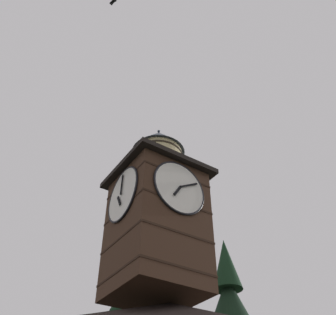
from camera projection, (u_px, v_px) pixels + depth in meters
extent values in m
cube|color=#422B1E|center=(157.00, 233.00, 17.65)|extent=(3.67, 3.67, 5.97)
cube|color=black|center=(156.00, 282.00, 16.21)|extent=(3.71, 3.71, 0.10)
cube|color=black|center=(156.00, 249.00, 17.15)|extent=(3.71, 3.71, 0.10)
cube|color=black|center=(157.00, 220.00, 18.10)|extent=(3.71, 3.71, 0.10)
cube|color=black|center=(157.00, 193.00, 19.05)|extent=(3.71, 3.71, 0.10)
cylinder|color=white|center=(179.00, 188.00, 17.37)|extent=(2.65, 0.10, 2.65)
torus|color=black|center=(180.00, 187.00, 17.36)|extent=(2.75, 0.10, 2.75)
cube|color=black|center=(177.00, 191.00, 17.05)|extent=(0.45, 0.04, 0.63)
cube|color=black|center=(189.00, 185.00, 17.68)|extent=(0.99, 0.04, 0.61)
sphere|color=black|center=(181.00, 187.00, 17.30)|extent=(0.10, 0.10, 0.10)
cylinder|color=white|center=(123.00, 194.00, 17.78)|extent=(0.10, 2.65, 2.65)
torus|color=black|center=(123.00, 194.00, 17.77)|extent=(0.10, 2.75, 2.75)
cube|color=black|center=(119.00, 201.00, 17.66)|extent=(0.04, 0.42, 0.64)
cube|color=black|center=(122.00, 184.00, 18.10)|extent=(0.04, 0.14, 1.09)
sphere|color=black|center=(121.00, 194.00, 17.73)|extent=(0.10, 0.10, 0.10)
cube|color=black|center=(158.00, 179.00, 19.63)|extent=(4.37, 4.37, 0.25)
cylinder|color=#D1BC84|center=(158.00, 164.00, 20.21)|extent=(2.53, 2.53, 1.60)
cylinder|color=#2D2319|center=(158.00, 173.00, 19.87)|extent=(2.59, 2.59, 0.10)
cylinder|color=#2D2319|center=(158.00, 164.00, 20.21)|extent=(2.59, 2.59, 0.10)
cylinder|color=#2D2319|center=(158.00, 157.00, 20.56)|extent=(2.59, 2.59, 0.10)
cone|color=#384251|center=(159.00, 142.00, 21.19)|extent=(2.83, 2.83, 1.48)
sphere|color=#2D3847|center=(159.00, 131.00, 21.73)|extent=(0.16, 0.16, 0.16)
cone|color=black|center=(131.00, 299.00, 21.24)|extent=(2.96, 2.96, 2.85)
cone|color=black|center=(133.00, 265.00, 22.50)|extent=(1.90, 1.90, 2.91)
cone|color=black|center=(230.00, 303.00, 22.32)|extent=(2.71, 2.71, 3.18)
cone|color=black|center=(226.00, 264.00, 23.83)|extent=(1.76, 1.76, 3.24)
ellipsoid|color=black|center=(115.00, 0.00, 20.33)|extent=(0.25, 0.18, 0.13)
cube|color=black|center=(113.00, 2.00, 20.42)|extent=(0.24, 0.36, 0.12)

